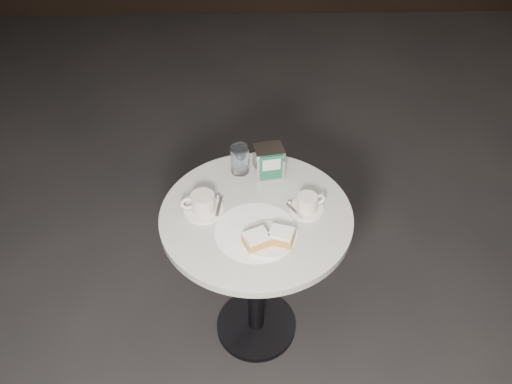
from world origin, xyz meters
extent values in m
plane|color=black|center=(0.00, 0.00, 0.00)|extent=(7.00, 7.00, 0.00)
cylinder|color=black|center=(0.00, 0.00, 0.01)|extent=(0.36, 0.36, 0.03)
cylinder|color=black|center=(0.00, 0.00, 0.36)|extent=(0.07, 0.07, 0.70)
cylinder|color=silver|center=(0.00, 0.00, 0.73)|extent=(0.70, 0.70, 0.03)
cylinder|color=white|center=(0.00, -0.09, 0.75)|extent=(0.37, 0.37, 0.00)
cylinder|color=silver|center=(0.03, -0.13, 0.75)|extent=(0.19, 0.19, 0.01)
cube|color=gold|center=(0.00, -0.16, 0.77)|extent=(0.10, 0.10, 0.03)
cube|color=white|center=(0.00, -0.16, 0.79)|extent=(0.10, 0.09, 0.01)
cube|color=gold|center=(0.08, -0.14, 0.77)|extent=(0.10, 0.09, 0.03)
cube|color=white|center=(0.08, -0.14, 0.79)|extent=(0.09, 0.08, 0.01)
cylinder|color=white|center=(-0.19, 0.02, 0.75)|extent=(0.16, 0.16, 0.01)
cylinder|color=beige|center=(-0.19, 0.02, 0.79)|extent=(0.09, 0.09, 0.07)
cylinder|color=#87644A|center=(-0.19, 0.02, 0.82)|extent=(0.09, 0.09, 0.00)
torus|color=silver|center=(-0.24, 0.01, 0.79)|extent=(0.05, 0.02, 0.05)
cube|color=silver|center=(-0.13, 0.02, 0.76)|extent=(0.03, 0.10, 0.00)
sphere|color=#BCBCC1|center=(-0.14, 0.07, 0.76)|extent=(0.02, 0.02, 0.02)
cylinder|color=white|center=(0.18, 0.01, 0.75)|extent=(0.16, 0.16, 0.01)
cylinder|color=silver|center=(0.18, 0.01, 0.78)|extent=(0.09, 0.09, 0.06)
cylinder|color=#865E49|center=(0.18, 0.01, 0.81)|extent=(0.09, 0.09, 0.00)
torus|color=white|center=(0.23, 0.03, 0.78)|extent=(0.05, 0.02, 0.05)
cube|color=silver|center=(0.14, 0.00, 0.76)|extent=(0.06, 0.08, 0.00)
sphere|color=#B1B1B6|center=(0.12, 0.04, 0.76)|extent=(0.02, 0.02, 0.02)
cylinder|color=white|center=(-0.06, 0.24, 0.80)|extent=(0.08, 0.08, 0.12)
cylinder|color=white|center=(-0.06, 0.24, 0.80)|extent=(0.07, 0.07, 0.10)
cylinder|color=white|center=(0.08, 0.21, 0.80)|extent=(0.08, 0.08, 0.10)
cylinder|color=silver|center=(0.08, 0.21, 0.79)|extent=(0.07, 0.07, 0.09)
cube|color=silver|center=(0.05, 0.21, 0.81)|extent=(0.12, 0.10, 0.13)
cube|color=#1A5E3D|center=(0.06, 0.17, 0.81)|extent=(0.09, 0.02, 0.11)
cube|color=silver|center=(0.06, 0.17, 0.83)|extent=(0.07, 0.01, 0.05)
camera|label=1|loc=(-0.04, -1.27, 2.02)|focal=35.00mm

